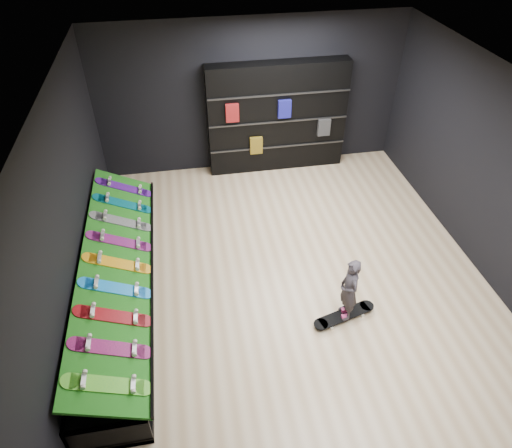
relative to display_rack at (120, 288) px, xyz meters
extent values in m
cube|color=beige|center=(2.55, 0.00, -0.25)|extent=(6.00, 7.00, 0.01)
cube|color=white|center=(2.55, 0.00, 2.75)|extent=(6.00, 7.00, 0.01)
cube|color=black|center=(2.55, 3.50, 1.25)|extent=(6.00, 0.02, 3.00)
cube|color=black|center=(-0.45, 0.00, 1.25)|extent=(0.02, 7.00, 3.00)
cube|color=black|center=(5.55, 0.00, 1.25)|extent=(0.02, 7.00, 3.00)
cube|color=#145A0E|center=(0.05, 0.00, 0.46)|extent=(0.92, 4.50, 0.46)
cube|color=black|center=(3.03, 3.32, 0.85)|extent=(2.76, 0.32, 2.21)
imported|color=black|center=(3.13, -0.92, 0.14)|extent=(0.17, 0.23, 0.60)
camera|label=1|loc=(1.15, -4.85, 4.89)|focal=32.00mm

